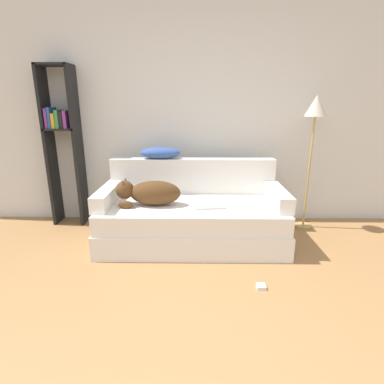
% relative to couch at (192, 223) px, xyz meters
% --- Properties ---
extents(wall_back, '(7.26, 0.06, 2.70)m').
position_rel_couch_xyz_m(wall_back, '(-0.05, 0.76, 1.13)').
color(wall_back, silver).
rests_on(wall_back, ground_plane).
extents(couch, '(1.95, 0.95, 0.45)m').
position_rel_couch_xyz_m(couch, '(0.00, 0.00, 0.00)').
color(couch, silver).
rests_on(couch, ground_plane).
extents(couch_backrest, '(1.91, 0.15, 0.41)m').
position_rel_couch_xyz_m(couch_backrest, '(0.00, 0.40, 0.43)').
color(couch_backrest, silver).
rests_on(couch_backrest, couch).
extents(couch_arm_left, '(0.15, 0.76, 0.16)m').
position_rel_couch_xyz_m(couch_arm_left, '(-0.90, -0.01, 0.31)').
color(couch_arm_left, silver).
rests_on(couch_arm_left, couch).
extents(couch_arm_right, '(0.15, 0.76, 0.16)m').
position_rel_couch_xyz_m(couch_arm_right, '(0.90, -0.01, 0.31)').
color(couch_arm_right, silver).
rests_on(couch_arm_right, couch).
extents(dog, '(0.67, 0.27, 0.28)m').
position_rel_couch_xyz_m(dog, '(-0.44, -0.07, 0.36)').
color(dog, '#513319').
rests_on(dog, couch).
extents(laptop, '(0.33, 0.28, 0.02)m').
position_rel_couch_xyz_m(laptop, '(0.17, -0.10, 0.24)').
color(laptop, '#B7B7BC').
rests_on(laptop, couch).
extents(throw_pillow, '(0.46, 0.21, 0.13)m').
position_rel_couch_xyz_m(throw_pillow, '(-0.38, 0.41, 0.70)').
color(throw_pillow, '#335199').
rests_on(throw_pillow, couch_backrest).
extents(bookshelf, '(0.38, 0.26, 1.90)m').
position_rel_couch_xyz_m(bookshelf, '(-1.57, 0.58, 0.85)').
color(bookshelf, black).
rests_on(bookshelf, ground_plane).
extents(floor_lamp, '(0.24, 0.24, 1.57)m').
position_rel_couch_xyz_m(floor_lamp, '(1.38, 0.44, 1.10)').
color(floor_lamp, tan).
rests_on(floor_lamp, ground_plane).
extents(power_adapter, '(0.07, 0.07, 0.03)m').
position_rel_couch_xyz_m(power_adapter, '(0.58, -0.87, -0.21)').
color(power_adapter, silver).
rests_on(power_adapter, ground_plane).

